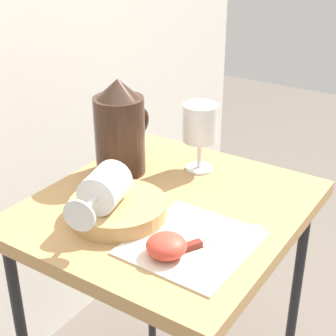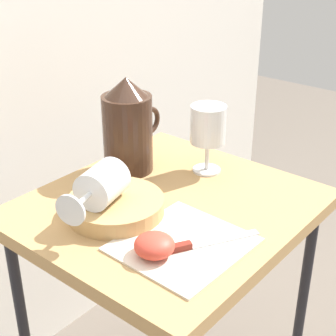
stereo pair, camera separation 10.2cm
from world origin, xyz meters
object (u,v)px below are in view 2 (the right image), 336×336
Objects in this scene: basket_tray at (116,206)px; knife at (186,246)px; table at (168,230)px; pitcher at (128,133)px; apple_half_left at (154,245)px; wine_glass_upright at (208,128)px; wine_glass_tipped_near at (101,185)px.

knife is (-0.01, -0.18, -0.01)m from basket_tray.
pitcher is at bearing 69.32° from table.
basket_tray is 2.68× the size of apple_half_left.
pitcher is at bearing 60.32° from knife.
table is 0.21m from apple_half_left.
basket_tray is at bearing -144.00° from pitcher.
knife reaches higher than table.
table is 0.18m from knife.
knife is at bearing -92.69° from basket_tray.
knife is (-0.28, -0.16, -0.10)m from wine_glass_upright.
pitcher reaches higher than table.
apple_half_left is at bearing -111.12° from basket_tray.
wine_glass_tipped_near is at bearing 95.53° from knife.
pitcher is 0.22m from wine_glass_tipped_near.
basket_tray is 0.16m from apple_half_left.
table is at bearing -25.64° from wine_glass_tipped_near.
apple_half_left is 0.36× the size of knife.
basket_tray is 1.21× the size of wine_glass_upright.
knife is at bearing -31.94° from apple_half_left.
wine_glass_tipped_near is at bearing 173.27° from wine_glass_upright.
apple_half_left is (-0.16, -0.10, 0.09)m from table.
apple_half_left reaches higher than table.
wine_glass_upright is 0.96× the size of wine_glass_tipped_near.
wine_glass_upright is 0.80× the size of knife.
apple_half_left reaches higher than basket_tray.
basket_tray reaches higher than table.
pitcher is 0.18m from wine_glass_upright.
table is at bearing -27.61° from basket_tray.
table is at bearing -171.52° from wine_glass_upright.
apple_half_left is (-0.06, -0.15, 0.01)m from basket_tray.
wine_glass_tipped_near is (-0.03, 0.01, 0.06)m from basket_tray.
basket_tray is 0.87× the size of pitcher.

